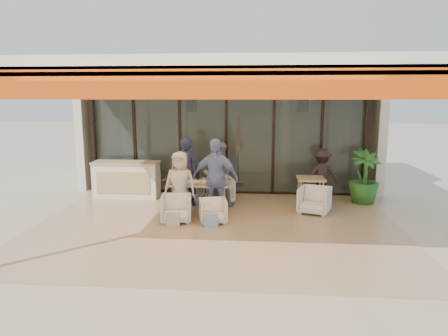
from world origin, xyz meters
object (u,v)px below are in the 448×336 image
at_px(chair_near_left, 176,207).
at_px(diner_periwinkle, 215,178).
at_px(chair_near_right, 213,210).
at_px(side_chair, 314,199).
at_px(side_table, 311,182).
at_px(host_counter, 127,179).
at_px(chair_far_left, 190,188).
at_px(diner_grey, 219,175).
at_px(potted_palm, 364,177).
at_px(dining_table, 200,184).
at_px(standing_woman, 321,175).
at_px(chair_far_right, 220,189).
at_px(diner_cream, 180,184).
at_px(diner_navy, 187,171).

distance_m(chair_near_left, diner_periwinkle, 1.14).
bearing_deg(chair_near_right, side_chair, 8.53).
bearing_deg(diner_periwinkle, side_table, 34.34).
bearing_deg(host_counter, chair_far_left, -5.23).
bearing_deg(chair_far_left, diner_grey, 156.09).
bearing_deg(potted_palm, chair_far_left, -179.00).
bearing_deg(diner_periwinkle, dining_table, 141.07).
relative_size(chair_near_left, diner_periwinkle, 0.37).
relative_size(host_counter, diner_periwinkle, 0.99).
bearing_deg(side_chair, chair_near_right, -138.72).
bearing_deg(diner_periwinkle, host_counter, 157.61).
distance_m(chair_far_left, standing_woman, 3.61).
bearing_deg(diner_periwinkle, chair_far_right, 98.04).
bearing_deg(diner_grey, chair_far_right, -99.39).
xyz_separation_m(host_counter, diner_cream, (1.83, -1.57, 0.25)).
bearing_deg(diner_grey, chair_near_left, 49.65).
bearing_deg(chair_near_left, chair_far_right, 57.87).
bearing_deg(standing_woman, diner_grey, 8.07).
bearing_deg(chair_far_left, host_counter, 1.62).
height_order(diner_navy, diner_periwinkle, diner_periwinkle).
relative_size(chair_far_right, diner_periwinkle, 0.38).
relative_size(chair_far_right, standing_woman, 0.49).
height_order(dining_table, chair_far_right, dining_table).
distance_m(dining_table, side_table, 2.91).
xyz_separation_m(diner_periwinkle, standing_woman, (2.74, 1.68, -0.21)).
relative_size(diner_grey, side_chair, 2.29).
relative_size(dining_table, chair_far_left, 2.15).
distance_m(chair_far_right, standing_woman, 2.78).
bearing_deg(side_table, host_counter, 175.63).
bearing_deg(diner_cream, chair_far_left, 96.32).
relative_size(chair_near_left, standing_woman, 0.47).
distance_m(diner_periwinkle, standing_woman, 3.22).
distance_m(host_counter, diner_grey, 2.77).
bearing_deg(standing_woman, diner_navy, 4.48).
bearing_deg(chair_far_right, diner_grey, 74.97).
relative_size(chair_far_left, diner_periwinkle, 0.37).
bearing_deg(side_table, diner_navy, -175.03).
distance_m(standing_woman, potted_palm, 1.10).
xyz_separation_m(dining_table, chair_near_left, (-0.41, -0.96, -0.34)).
bearing_deg(diner_cream, host_counter, 145.72).
bearing_deg(chair_far_left, chair_near_left, 96.85).
height_order(chair_near_right, diner_cream, diner_cream).
distance_m(chair_far_left, chair_far_right, 0.84).
bearing_deg(host_counter, chair_near_left, -48.51).
relative_size(chair_near_right, standing_woman, 0.42).
xyz_separation_m(host_counter, standing_woman, (5.41, 0.11, 0.20)).
xyz_separation_m(dining_table, standing_woman, (3.16, 1.22, 0.04)).
relative_size(diner_periwinkle, potted_palm, 1.30).
relative_size(diner_navy, diner_cream, 1.17).
xyz_separation_m(chair_near_left, diner_grey, (0.84, 1.40, 0.50)).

